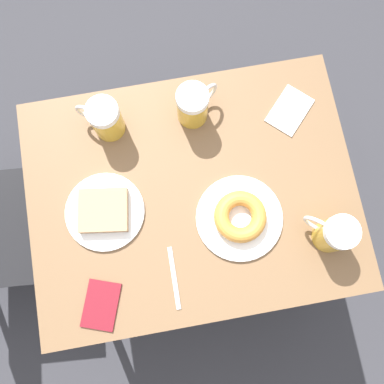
{
  "coord_description": "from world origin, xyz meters",
  "views": [
    {
      "loc": [
        -0.24,
        0.04,
        1.88
      ],
      "look_at": [
        0.0,
        0.0,
        0.72
      ],
      "focal_mm": 40.0,
      "sensor_mm": 36.0,
      "label": 1
    }
  ],
  "objects_px": {
    "plate_with_cake": "(104,211)",
    "passport_near_edge": "(101,305)",
    "beer_mug_right": "(105,119)",
    "napkin_folded": "(290,110)",
    "fork": "(174,278)",
    "plate_with_donut": "(240,217)",
    "beer_mug_center": "(334,234)",
    "beer_mug_left": "(193,105)"
  },
  "relations": [
    {
      "from": "plate_with_cake",
      "to": "passport_near_edge",
      "type": "xyz_separation_m",
      "value": [
        -0.25,
        0.04,
        -0.01
      ]
    },
    {
      "from": "beer_mug_right",
      "to": "napkin_folded",
      "type": "distance_m",
      "value": 0.53
    },
    {
      "from": "fork",
      "to": "passport_near_edge",
      "type": "bearing_deg",
      "value": 100.01
    },
    {
      "from": "plate_with_donut",
      "to": "fork",
      "type": "height_order",
      "value": "plate_with_donut"
    },
    {
      "from": "plate_with_donut",
      "to": "beer_mug_right",
      "type": "xyz_separation_m",
      "value": [
        0.33,
        0.32,
        0.05
      ]
    },
    {
      "from": "beer_mug_center",
      "to": "passport_near_edge",
      "type": "xyz_separation_m",
      "value": [
        -0.07,
        0.64,
        -0.06
      ]
    },
    {
      "from": "passport_near_edge",
      "to": "napkin_folded",
      "type": "bearing_deg",
      "value": -53.91
    },
    {
      "from": "beer_mug_left",
      "to": "beer_mug_center",
      "type": "xyz_separation_m",
      "value": [
        -0.42,
        -0.3,
        0.0
      ]
    },
    {
      "from": "beer_mug_left",
      "to": "passport_near_edge",
      "type": "xyz_separation_m",
      "value": [
        -0.49,
        0.34,
        -0.06
      ]
    },
    {
      "from": "plate_with_cake",
      "to": "napkin_folded",
      "type": "bearing_deg",
      "value": -70.51
    },
    {
      "from": "plate_with_cake",
      "to": "fork",
      "type": "distance_m",
      "value": 0.27
    },
    {
      "from": "beer_mug_center",
      "to": "fork",
      "type": "distance_m",
      "value": 0.44
    },
    {
      "from": "plate_with_cake",
      "to": "passport_near_edge",
      "type": "bearing_deg",
      "value": 169.8
    },
    {
      "from": "beer_mug_left",
      "to": "fork",
      "type": "relative_size",
      "value": 0.79
    },
    {
      "from": "plate_with_cake",
      "to": "napkin_folded",
      "type": "height_order",
      "value": "plate_with_cake"
    },
    {
      "from": "plate_with_donut",
      "to": "passport_near_edge",
      "type": "distance_m",
      "value": 0.44
    },
    {
      "from": "fork",
      "to": "passport_near_edge",
      "type": "height_order",
      "value": "passport_near_edge"
    },
    {
      "from": "napkin_folded",
      "to": "passport_near_edge",
      "type": "bearing_deg",
      "value": 126.09
    },
    {
      "from": "plate_with_donut",
      "to": "plate_with_cake",
      "type": "bearing_deg",
      "value": 77.18
    },
    {
      "from": "beer_mug_left",
      "to": "beer_mug_right",
      "type": "bearing_deg",
      "value": 89.25
    },
    {
      "from": "passport_near_edge",
      "to": "beer_mug_left",
      "type": "bearing_deg",
      "value": -34.6
    },
    {
      "from": "plate_with_donut",
      "to": "napkin_folded",
      "type": "distance_m",
      "value": 0.35
    },
    {
      "from": "beer_mug_right",
      "to": "beer_mug_center",
      "type": "bearing_deg",
      "value": -127.61
    },
    {
      "from": "beer_mug_center",
      "to": "passport_near_edge",
      "type": "bearing_deg",
      "value": 96.55
    },
    {
      "from": "napkin_folded",
      "to": "beer_mug_right",
      "type": "bearing_deg",
      "value": 85.4
    },
    {
      "from": "beer_mug_right",
      "to": "napkin_folded",
      "type": "relative_size",
      "value": 0.82
    },
    {
      "from": "beer_mug_left",
      "to": "beer_mug_right",
      "type": "relative_size",
      "value": 1.0
    },
    {
      "from": "plate_with_donut",
      "to": "beer_mug_center",
      "type": "height_order",
      "value": "beer_mug_center"
    },
    {
      "from": "plate_with_cake",
      "to": "beer_mug_center",
      "type": "xyz_separation_m",
      "value": [
        -0.17,
        -0.59,
        0.05
      ]
    },
    {
      "from": "beer_mug_center",
      "to": "beer_mug_right",
      "type": "xyz_separation_m",
      "value": [
        0.42,
        0.55,
        0.0
      ]
    },
    {
      "from": "plate_with_donut",
      "to": "beer_mug_center",
      "type": "bearing_deg",
      "value": -111.96
    },
    {
      "from": "plate_with_donut",
      "to": "fork",
      "type": "distance_m",
      "value": 0.24
    },
    {
      "from": "plate_with_cake",
      "to": "plate_with_donut",
      "type": "xyz_separation_m",
      "value": [
        -0.08,
        -0.37,
        0.01
      ]
    },
    {
      "from": "beer_mug_center",
      "to": "napkin_folded",
      "type": "height_order",
      "value": "beer_mug_center"
    },
    {
      "from": "plate_with_cake",
      "to": "plate_with_donut",
      "type": "distance_m",
      "value": 0.37
    },
    {
      "from": "plate_with_cake",
      "to": "passport_near_edge",
      "type": "height_order",
      "value": "plate_with_cake"
    },
    {
      "from": "plate_with_donut",
      "to": "napkin_folded",
      "type": "xyz_separation_m",
      "value": [
        0.29,
        -0.21,
        -0.02
      ]
    },
    {
      "from": "beer_mug_left",
      "to": "passport_near_edge",
      "type": "bearing_deg",
      "value": 145.4
    },
    {
      "from": "fork",
      "to": "napkin_folded",
      "type": "bearing_deg",
      "value": -44.97
    },
    {
      "from": "plate_with_cake",
      "to": "beer_mug_left",
      "type": "xyz_separation_m",
      "value": [
        0.24,
        -0.29,
        0.05
      ]
    },
    {
      "from": "plate_with_donut",
      "to": "fork",
      "type": "relative_size",
      "value": 1.44
    },
    {
      "from": "beer_mug_left",
      "to": "beer_mug_center",
      "type": "distance_m",
      "value": 0.51
    }
  ]
}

